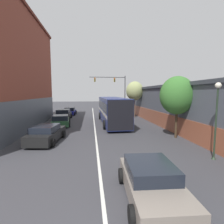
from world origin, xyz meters
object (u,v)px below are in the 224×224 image
street_lamp (216,113)px  parked_car_left_mid (46,134)px  bus (112,109)px  traffic_signal_gantry (115,86)px  parked_car_left_near (64,115)px  parked_car_left_far (61,121)px  parked_car_left_distant (70,111)px  street_tree_far (135,91)px  street_tree_near (177,95)px  hatchback_foreground (151,182)px

street_lamp → parked_car_left_mid: bearing=155.1°
bus → traffic_signal_gantry: 13.59m
parked_car_left_near → parked_car_left_far: size_ratio=1.10×
parked_car_left_far → parked_car_left_distant: 10.67m
traffic_signal_gantry → street_tree_far: traffic_signal_gantry is taller
bus → street_tree_far: (4.20, 5.19, 2.32)m
street_lamp → street_tree_near: (0.17, 4.94, 0.93)m
bus → traffic_signal_gantry: (2.21, 12.99, 3.33)m
street_lamp → hatchback_foreground: bearing=-146.8°
street_tree_near → street_tree_far: (-0.34, 13.04, 0.53)m
parked_car_left_near → street_tree_near: bearing=-137.4°
traffic_signal_gantry → street_lamp: 25.99m
traffic_signal_gantry → bus: bearing=-99.6°
street_tree_near → street_tree_far: bearing=91.5°
bus → traffic_signal_gantry: size_ratio=1.62×
street_lamp → street_tree_far: size_ratio=0.78×
parked_car_left_mid → street_tree_far: 17.04m
parked_car_left_near → traffic_signal_gantry: bearing=-45.5°
bus → parked_car_left_distant: size_ratio=2.90×
parked_car_left_far → traffic_signal_gantry: size_ratio=0.57×
hatchback_foreground → parked_car_left_far: parked_car_left_far is taller
street_lamp → parked_car_left_far: bearing=132.0°
parked_car_left_distant → street_tree_far: (10.57, -4.45, 3.52)m
bus → traffic_signal_gantry: bearing=-10.6°
parked_car_left_distant → traffic_signal_gantry: size_ratio=0.56×
bus → parked_car_left_near: bearing=57.1°
hatchback_foreground → street_tree_far: size_ratio=0.72×
traffic_signal_gantry → parked_car_left_near: bearing=-135.1°
hatchback_foreground → street_tree_near: bearing=-29.3°
parked_car_left_far → traffic_signal_gantry: 16.99m
hatchback_foreground → street_tree_near: street_tree_near is taller
parked_car_left_near → parked_car_left_mid: (0.51, -12.05, -0.05)m
parked_car_left_near → parked_car_left_far: 5.21m
street_tree_near → street_tree_far: street_tree_far is taller
bus → parked_car_left_mid: bus is taller
parked_car_left_distant → traffic_signal_gantry: 10.26m
traffic_signal_gantry → street_lamp: (2.17, -25.78, -2.47)m
traffic_signal_gantry → street_tree_far: size_ratio=1.28×
parked_car_left_far → parked_car_left_near: bearing=-1.7°
parked_car_left_mid → street_tree_near: size_ratio=0.86×
parked_car_left_near → parked_car_left_distant: (0.29, 5.49, -0.07)m
bus → street_lamp: size_ratio=2.67×
parked_car_left_distant → parked_car_left_mid: bearing=-178.0°
parked_car_left_mid → street_lamp: bearing=-107.8°
hatchback_foreground → parked_car_left_far: bearing=23.4°
parked_car_left_mid → parked_car_left_near: bearing=9.6°
street_lamp → street_tree_far: 18.04m
parked_car_left_distant → street_tree_far: bearing=-111.6°
bus → parked_car_left_near: 7.92m
parked_car_left_far → street_tree_far: bearing=-65.7°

